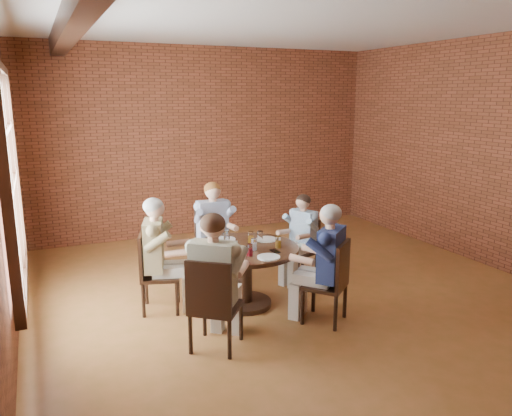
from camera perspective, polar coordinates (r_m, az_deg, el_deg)
name	(u,v)px	position (r m, az deg, el deg)	size (l,w,h in m)	color
floor	(295,296)	(6.56, 4.53, -9.98)	(7.00, 7.00, 0.00)	#98592F
ceiling	(301,17)	(6.12, 5.13, 20.88)	(7.00, 7.00, 0.00)	silver
wall_back	(206,142)	(9.31, -5.69, 7.56)	(7.00, 7.00, 0.00)	brown
wall_left	(0,184)	(5.38, -27.23, 2.45)	(7.00, 7.00, 0.00)	brown
wall_right	(491,153)	(8.18, 25.31, 5.71)	(7.00, 7.00, 0.00)	brown
ceiling_beam	(75,16)	(5.37, -19.99, 19.95)	(0.22, 6.90, 0.26)	black
window	(10,182)	(5.77, -26.31, 2.66)	(0.10, 2.16, 2.36)	white
dining_table	(244,264)	(6.08, -1.33, -6.47)	(1.31, 1.31, 0.75)	black
chair_a	(304,247)	(6.95, 5.49, -4.47)	(0.49, 0.49, 0.88)	black
diner_a	(301,239)	(6.85, 5.16, -3.55)	(0.46, 0.57, 1.23)	#36658D
chair_b	(212,241)	(7.13, -5.02, -3.72)	(0.44, 0.44, 0.95)	black
diner_b	(214,231)	(7.00, -4.81, -2.63)	(0.54, 0.67, 1.36)	#848EA8
chair_c	(152,269)	(6.08, -11.76, -6.86)	(0.56, 0.56, 0.96)	black
diner_c	(160,255)	(6.02, -10.96, -5.33)	(0.55, 0.68, 1.37)	brown
chair_d	(213,302)	(5.04, -4.98, -10.68)	(0.66, 0.66, 0.98)	black
diner_d	(216,282)	(5.06, -4.65, -8.39)	(0.58, 0.71, 1.42)	#C4B29A
chair_e	(333,279)	(5.71, 8.74, -8.06)	(0.62, 0.62, 0.96)	black
diner_e	(325,264)	(5.67, 7.92, -6.37)	(0.55, 0.67, 1.37)	navy
plate_a	(267,239)	(6.30, 1.21, -3.59)	(0.26, 0.26, 0.01)	white
plate_b	(225,239)	(6.31, -3.54, -3.59)	(0.26, 0.26, 0.01)	white
plate_c	(213,245)	(6.09, -4.91, -4.21)	(0.26, 0.26, 0.01)	white
plate_d	(269,257)	(5.62, 1.45, -5.63)	(0.26, 0.26, 0.01)	white
glass_a	(260,237)	(6.19, 0.48, -3.29)	(0.07, 0.07, 0.14)	white
glass_b	(251,237)	(6.16, -0.59, -3.36)	(0.07, 0.07, 0.14)	white
glass_c	(226,237)	(6.20, -3.41, -3.29)	(0.07, 0.07, 0.14)	white
glass_d	(227,242)	(5.98, -3.34, -3.89)	(0.07, 0.07, 0.14)	white
glass_e	(229,247)	(5.76, -3.06, -4.52)	(0.07, 0.07, 0.14)	white
glass_f	(250,250)	(5.67, -0.75, -4.81)	(0.07, 0.07, 0.14)	white
glass_g	(254,244)	(5.87, -0.24, -4.18)	(0.07, 0.07, 0.14)	white
glass_h	(278,242)	(5.96, 2.55, -3.93)	(0.07, 0.07, 0.14)	white
smartphone	(275,251)	(5.84, 2.18, -4.95)	(0.07, 0.14, 0.01)	black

